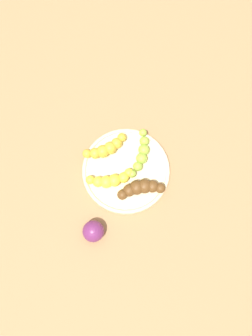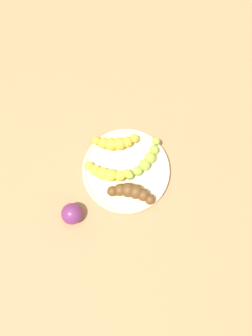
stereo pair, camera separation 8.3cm
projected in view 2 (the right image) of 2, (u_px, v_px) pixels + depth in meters
name	position (u px, v px, depth m)	size (l,w,h in m)	color
ground_plane	(126.00, 172.00, 0.87)	(2.40, 2.40, 0.00)	#936D47
fruit_bowl	(126.00, 171.00, 0.86)	(0.22, 0.22, 0.02)	beige
banana_green	(146.00, 161.00, 0.84)	(0.13, 0.04, 0.03)	#8CAD38
banana_spotted	(115.00, 143.00, 0.85)	(0.09, 0.10, 0.03)	gold
banana_yellow	(107.00, 173.00, 0.83)	(0.06, 0.11, 0.03)	yellow
banana_overripe	(132.00, 192.00, 0.82)	(0.07, 0.11, 0.04)	#593819
plum_purple	(72.00, 214.00, 0.81)	(0.05, 0.05, 0.05)	#662659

